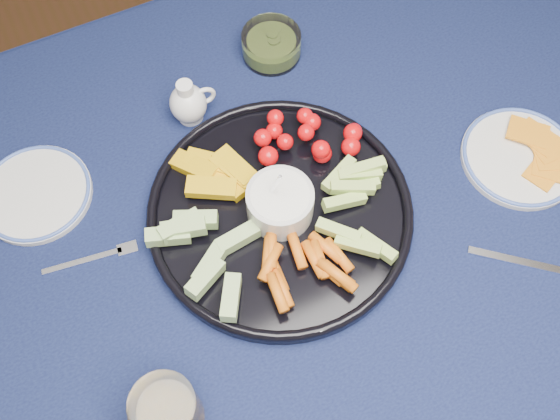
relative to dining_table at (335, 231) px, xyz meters
name	(u,v)px	position (x,y,z in m)	size (l,w,h in m)	color
dining_table	(335,231)	(0.00, 0.00, 0.00)	(1.67, 1.07, 0.75)	#52311B
crudite_platter	(279,211)	(-0.09, 0.02, 0.11)	(0.40, 0.40, 0.13)	black
creamer_pitcher	(189,103)	(-0.14, 0.26, 0.12)	(0.08, 0.06, 0.08)	white
pickle_bowl	(271,46)	(0.04, 0.32, 0.11)	(0.10, 0.10, 0.05)	white
cheese_plate	(521,156)	(0.30, -0.05, 0.10)	(0.19, 0.19, 0.02)	silver
juice_tumbler	(169,412)	(-0.35, -0.18, 0.13)	(0.08, 0.08, 0.10)	white
fork_left	(98,257)	(-0.36, 0.08, 0.09)	(0.14, 0.03, 0.00)	white
fork_right	(543,267)	(0.22, -0.22, 0.09)	(0.16, 0.13, 0.00)	white
side_plate_extra	(36,193)	(-0.42, 0.22, 0.10)	(0.17, 0.17, 0.01)	silver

